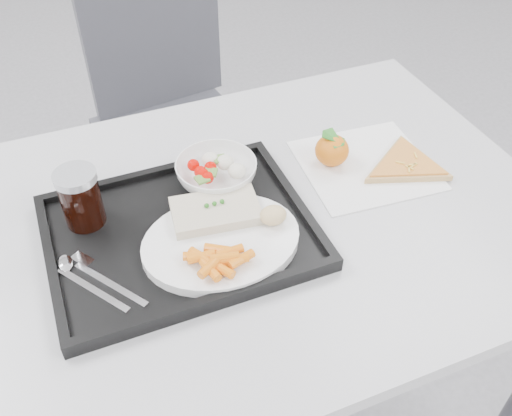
{
  "coord_description": "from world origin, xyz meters",
  "views": [
    {
      "loc": [
        -0.23,
        -0.41,
        1.47
      ],
      "look_at": [
        0.05,
        0.29,
        0.77
      ],
      "focal_mm": 40.0,
      "sensor_mm": 36.0,
      "label": 1
    }
  ],
  "objects_px": {
    "salad_bowl": "(216,173)",
    "dinner_plate": "(221,242)",
    "pizza_slice": "(406,164)",
    "chair": "(169,100)",
    "cola_glass": "(80,197)",
    "tangerine": "(332,150)",
    "table": "(230,245)",
    "tray": "(180,233)"
  },
  "relations": [
    {
      "from": "chair",
      "to": "pizza_slice",
      "type": "height_order",
      "value": "chair"
    },
    {
      "from": "table",
      "to": "chair",
      "type": "bearing_deg",
      "value": 83.94
    },
    {
      "from": "salad_bowl",
      "to": "table",
      "type": "bearing_deg",
      "value": -96.0
    },
    {
      "from": "cola_glass",
      "to": "tangerine",
      "type": "distance_m",
      "value": 0.48
    },
    {
      "from": "tray",
      "to": "pizza_slice",
      "type": "bearing_deg",
      "value": 1.77
    },
    {
      "from": "table",
      "to": "dinner_plate",
      "type": "height_order",
      "value": "dinner_plate"
    },
    {
      "from": "dinner_plate",
      "to": "pizza_slice",
      "type": "distance_m",
      "value": 0.42
    },
    {
      "from": "cola_glass",
      "to": "pizza_slice",
      "type": "relative_size",
      "value": 0.47
    },
    {
      "from": "table",
      "to": "cola_glass",
      "type": "relative_size",
      "value": 11.11
    },
    {
      "from": "dinner_plate",
      "to": "tangerine",
      "type": "height_order",
      "value": "tangerine"
    },
    {
      "from": "table",
      "to": "pizza_slice",
      "type": "distance_m",
      "value": 0.38
    },
    {
      "from": "table",
      "to": "tray",
      "type": "xyz_separation_m",
      "value": [
        -0.09,
        -0.01,
        0.08
      ]
    },
    {
      "from": "salad_bowl",
      "to": "cola_glass",
      "type": "bearing_deg",
      "value": -177.23
    },
    {
      "from": "salad_bowl",
      "to": "pizza_slice",
      "type": "height_order",
      "value": "salad_bowl"
    },
    {
      "from": "salad_bowl",
      "to": "dinner_plate",
      "type": "bearing_deg",
      "value": -106.72
    },
    {
      "from": "pizza_slice",
      "to": "tangerine",
      "type": "bearing_deg",
      "value": 152.44
    },
    {
      "from": "cola_glass",
      "to": "tangerine",
      "type": "xyz_separation_m",
      "value": [
        0.48,
        -0.0,
        -0.04
      ]
    },
    {
      "from": "table",
      "to": "pizza_slice",
      "type": "height_order",
      "value": "pizza_slice"
    },
    {
      "from": "cola_glass",
      "to": "pizza_slice",
      "type": "bearing_deg",
      "value": -6.71
    },
    {
      "from": "chair",
      "to": "tangerine",
      "type": "distance_m",
      "value": 0.75
    },
    {
      "from": "chair",
      "to": "tangerine",
      "type": "height_order",
      "value": "chair"
    },
    {
      "from": "cola_glass",
      "to": "chair",
      "type": "bearing_deg",
      "value": 65.07
    },
    {
      "from": "salad_bowl",
      "to": "pizza_slice",
      "type": "distance_m",
      "value": 0.38
    },
    {
      "from": "tray",
      "to": "salad_bowl",
      "type": "xyz_separation_m",
      "value": [
        0.1,
        0.1,
        0.03
      ]
    },
    {
      "from": "table",
      "to": "cola_glass",
      "type": "xyz_separation_m",
      "value": [
        -0.24,
        0.08,
        0.14
      ]
    },
    {
      "from": "chair",
      "to": "cola_glass",
      "type": "relative_size",
      "value": 8.61
    },
    {
      "from": "tangerine",
      "to": "salad_bowl",
      "type": "bearing_deg",
      "value": 176.21
    },
    {
      "from": "table",
      "to": "dinner_plate",
      "type": "distance_m",
      "value": 0.12
    },
    {
      "from": "cola_glass",
      "to": "salad_bowl",
      "type": "bearing_deg",
      "value": 2.77
    },
    {
      "from": "cola_glass",
      "to": "tangerine",
      "type": "relative_size",
      "value": 1.24
    },
    {
      "from": "table",
      "to": "salad_bowl",
      "type": "relative_size",
      "value": 7.89
    },
    {
      "from": "tray",
      "to": "dinner_plate",
      "type": "distance_m",
      "value": 0.08
    },
    {
      "from": "tray",
      "to": "dinner_plate",
      "type": "xyz_separation_m",
      "value": [
        0.06,
        -0.06,
        0.02
      ]
    },
    {
      "from": "dinner_plate",
      "to": "cola_glass",
      "type": "height_order",
      "value": "cola_glass"
    },
    {
      "from": "table",
      "to": "tangerine",
      "type": "xyz_separation_m",
      "value": [
        0.25,
        0.07,
        0.1
      ]
    },
    {
      "from": "chair",
      "to": "cola_glass",
      "type": "xyz_separation_m",
      "value": [
        -0.32,
        -0.69,
        0.28
      ]
    },
    {
      "from": "chair",
      "to": "dinner_plate",
      "type": "distance_m",
      "value": 0.87
    },
    {
      "from": "tray",
      "to": "tangerine",
      "type": "height_order",
      "value": "tangerine"
    },
    {
      "from": "table",
      "to": "tangerine",
      "type": "distance_m",
      "value": 0.28
    },
    {
      "from": "chair",
      "to": "salad_bowl",
      "type": "height_order",
      "value": "chair"
    },
    {
      "from": "pizza_slice",
      "to": "salad_bowl",
      "type": "bearing_deg",
      "value": 167.07
    },
    {
      "from": "table",
      "to": "chair",
      "type": "xyz_separation_m",
      "value": [
        0.08,
        0.76,
        -0.15
      ]
    }
  ]
}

